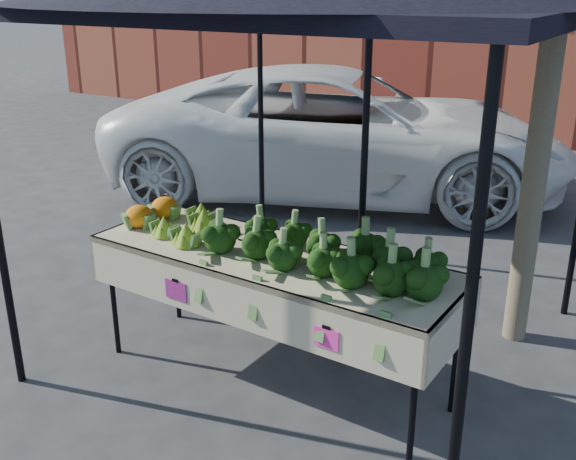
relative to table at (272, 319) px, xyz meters
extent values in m
plane|color=#2E2E31|center=(-0.01, -0.06, -0.45)|extent=(90.00, 90.00, 0.00)
cube|color=beige|center=(0.00, 0.00, 0.00)|extent=(2.43, 0.88, 0.90)
cube|color=#F22D8C|center=(-0.44, -0.40, 0.25)|extent=(0.17, 0.01, 0.12)
cube|color=#F82F9F|center=(0.64, -0.40, 0.25)|extent=(0.17, 0.01, 0.12)
ellipsoid|color=black|center=(0.36, 0.03, 0.58)|extent=(1.54, 0.57, 0.26)
ellipsoid|color=#77A526|center=(-0.67, 0.04, 0.55)|extent=(0.43, 0.57, 0.20)
ellipsoid|color=orange|center=(-1.04, 0.07, 0.54)|extent=(0.23, 0.43, 0.18)
camera|label=1|loc=(2.08, -3.19, 2.03)|focal=41.39mm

